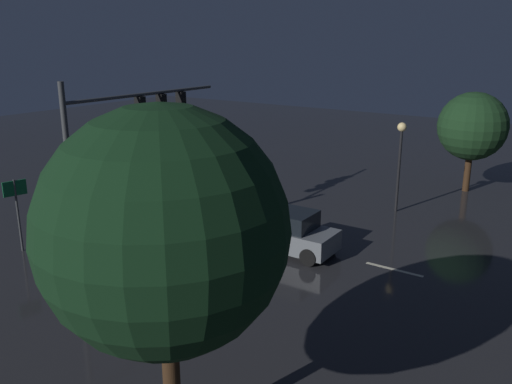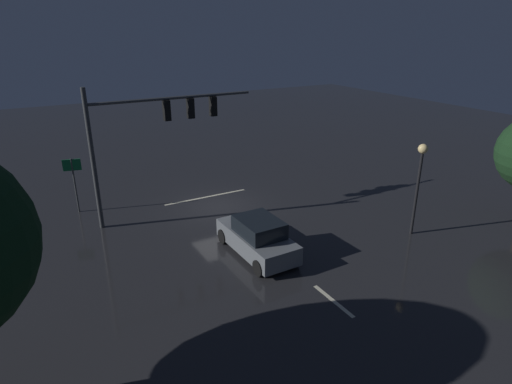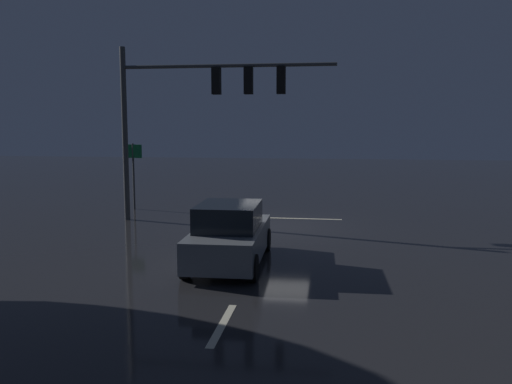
{
  "view_description": "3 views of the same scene",
  "coord_description": "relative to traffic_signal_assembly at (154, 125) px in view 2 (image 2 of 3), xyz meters",
  "views": [
    {
      "loc": [
        17.98,
        16.17,
        8.32
      ],
      "look_at": [
        -0.52,
        3.39,
        1.79
      ],
      "focal_mm": 37.56,
      "sensor_mm": 36.0,
      "label": 1
    },
    {
      "loc": [
        8.87,
        20.04,
        9.29
      ],
      "look_at": [
        0.07,
        4.4,
        2.37
      ],
      "focal_mm": 30.13,
      "sensor_mm": 36.0,
      "label": 2
    },
    {
      "loc": [
        -2.0,
        19.45,
        3.81
      ],
      "look_at": [
        0.21,
        3.93,
        1.79
      ],
      "focal_mm": 36.77,
      "sensor_mm": 36.0,
      "label": 3
    }
  ],
  "objects": [
    {
      "name": "traffic_signal_assembly",
      "position": [
        0.0,
        0.0,
        0.0
      ],
      "size": [
        8.38,
        0.47,
        6.81
      ],
      "color": "#383A3D",
      "rests_on": "ground_plane"
    },
    {
      "name": "route_sign",
      "position": [
        3.72,
        -2.58,
        -2.67
      ],
      "size": [
        0.89,
        0.26,
        2.98
      ],
      "color": "#383A3D",
      "rests_on": "ground_plane"
    },
    {
      "name": "lane_dash_mid",
      "position": [
        -3.07,
        10.48,
        -4.81
      ],
      "size": [
        0.16,
        2.2,
        0.01
      ],
      "primitive_type": "cube",
      "rotation": [
        0.0,
        0.0,
        1.57
      ],
      "color": "beige",
      "rests_on": "ground_plane"
    },
    {
      "name": "street_lamp_left_kerb",
      "position": [
        -9.8,
        8.01,
        -1.66
      ],
      "size": [
        0.44,
        0.44,
        4.42
      ],
      "color": "black",
      "rests_on": "ground_plane"
    },
    {
      "name": "lane_dash_far",
      "position": [
        -3.07,
        4.48,
        -4.81
      ],
      "size": [
        0.16,
        2.2,
        0.01
      ],
      "primitive_type": "cube",
      "rotation": [
        0.0,
        0.0,
        1.57
      ],
      "color": "beige",
      "rests_on": "ground_plane"
    },
    {
      "name": "car_approaching",
      "position": [
        -2.37,
        6.1,
        -4.02
      ],
      "size": [
        1.97,
        4.4,
        1.7
      ],
      "color": "slate",
      "rests_on": "ground_plane"
    },
    {
      "name": "ground_plane",
      "position": [
        -3.07,
        0.48,
        -4.81
      ],
      "size": [
        80.0,
        80.0,
        0.0
      ],
      "primitive_type": "plane",
      "color": "#232326"
    },
    {
      "name": "stop_bar",
      "position": [
        -3.07,
        -1.18,
        -4.81
      ],
      "size": [
        5.0,
        0.16,
        0.01
      ],
      "primitive_type": "cube",
      "color": "beige",
      "rests_on": "ground_plane"
    }
  ]
}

